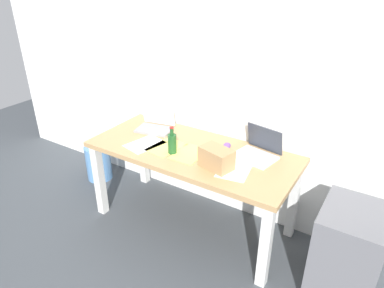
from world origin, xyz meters
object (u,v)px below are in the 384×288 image
beer_bottle (172,143)px  computer_mouse (227,146)px  desk (192,161)px  laptop_left (156,124)px  water_cooler_jug (98,162)px  cardboard_box (216,158)px  filing_cabinet (347,251)px  laptop_right (258,151)px

beer_bottle → computer_mouse: bearing=43.3°
desk → laptop_left: 0.52m
laptop_left → water_cooler_jug: size_ratio=0.81×
computer_mouse → cardboard_box: cardboard_box is taller
laptop_left → desk: bearing=-18.3°
desk → laptop_left: size_ratio=4.87×
desk → cardboard_box: size_ratio=7.02×
laptop_left → filing_cabinet: 1.78m
desk → water_cooler_jug: desk is taller
computer_mouse → filing_cabinet: bearing=-27.9°
computer_mouse → filing_cabinet: computer_mouse is taller
desk → beer_bottle: 0.24m
cardboard_box → desk: bearing=154.6°
desk → filing_cabinet: (1.24, -0.04, -0.30)m
water_cooler_jug → filing_cabinet: filing_cabinet is taller
desk → water_cooler_jug: bearing=175.3°
filing_cabinet → laptop_left: bearing=173.4°
laptop_left → computer_mouse: bearing=1.4°
beer_bottle → water_cooler_jug: size_ratio=0.52×
laptop_left → cardboard_box: bearing=-21.1°
desk → water_cooler_jug: 1.30m
laptop_right → cardboard_box: (-0.19, -0.32, 0.03)m
beer_bottle → water_cooler_jug: beer_bottle is taller
computer_mouse → water_cooler_jug: computer_mouse is taller
computer_mouse → cardboard_box: 0.33m
laptop_right → beer_bottle: (-0.58, -0.30, 0.04)m
desk → laptop_right: size_ratio=4.83×
cardboard_box → water_cooler_jug: size_ratio=0.57×
desk → cardboard_box: 0.37m
cardboard_box → filing_cabinet: bearing=5.9°
desk → laptop_right: bearing=20.5°
laptop_left → beer_bottle: bearing=-36.9°
computer_mouse → water_cooler_jug: 1.54m
laptop_left → computer_mouse: size_ratio=3.40×
desk → laptop_left: laptop_left is taller
laptop_right → cardboard_box: 0.37m
cardboard_box → beer_bottle: bearing=177.9°
water_cooler_jug → desk: bearing=-4.7°
cardboard_box → water_cooler_jug: 1.64m
laptop_left → cardboard_box: laptop_left is taller
beer_bottle → computer_mouse: 0.44m
water_cooler_jug → filing_cabinet: 2.46m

